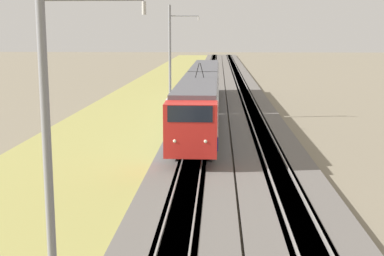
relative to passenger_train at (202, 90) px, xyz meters
The scene contains 8 objects.
ballast_main 8.15m from the passenger_train, ahead, with size 240.00×4.40×0.30m.
ballast_adjacent 9.31m from the passenger_train, 29.91° to the right, with size 240.00×4.40×0.30m.
track_main 8.15m from the passenger_train, ahead, with size 240.00×1.57×0.45m.
track_adjacent 9.31m from the passenger_train, 29.91° to the right, with size 240.00×1.57×0.45m.
grass_verge 9.72m from the passenger_train, 33.86° to the left, with size 240.00×12.59×0.12m.
passenger_train is the anchor object (origin of this frame).
catenary_mast_near 33.92m from the passenger_train, behind, with size 0.22×2.56×8.95m.
catenary_mast_mid 3.84m from the passenger_train, 113.65° to the left, with size 0.22×2.56×9.57m.
Camera 1 is at (-3.93, -1.42, 7.29)m, focal length 50.00 mm.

